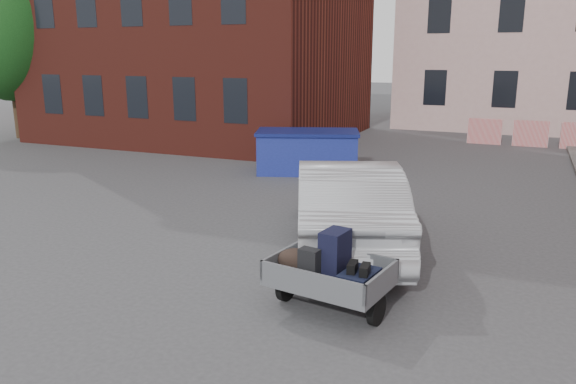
% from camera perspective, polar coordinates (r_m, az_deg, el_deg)
% --- Properties ---
extents(ground, '(120.00, 120.00, 0.00)m').
position_cam_1_polar(ground, '(10.18, -1.49, -6.55)').
color(ground, '#38383A').
rests_on(ground, ground).
extents(far_building, '(6.00, 6.00, 8.00)m').
position_cam_1_polar(far_building, '(38.92, -15.55, 14.14)').
color(far_building, maroon).
rests_on(far_building, ground).
extents(tree, '(5.28, 5.28, 8.30)m').
position_cam_1_polar(tree, '(26.70, -26.61, 16.02)').
color(tree, '#3D2B1C').
rests_on(tree, ground).
extents(barriers, '(4.70, 0.18, 1.00)m').
position_cam_1_polar(barriers, '(23.87, 23.42, 5.46)').
color(barriers, red).
rests_on(barriers, ground).
extents(trailer, '(1.76, 1.92, 1.20)m').
position_cam_1_polar(trailer, '(7.91, 4.18, -8.04)').
color(trailer, black).
rests_on(trailer, ground).
extents(dumpster, '(3.41, 2.50, 1.28)m').
position_cam_1_polar(dumpster, '(17.11, 1.99, 4.14)').
color(dumpster, navy).
rests_on(dumpster, ground).
extents(silver_car, '(3.51, 5.37, 1.67)m').
position_cam_1_polar(silver_car, '(10.46, 5.95, -1.23)').
color(silver_car, '#A5A7AC').
rests_on(silver_car, ground).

